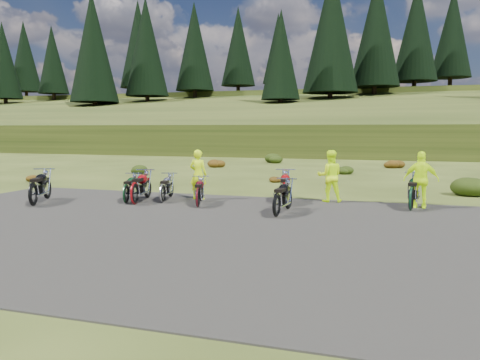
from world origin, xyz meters
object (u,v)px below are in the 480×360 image
(motorcycle_3, at_px, (163,203))
(motorcycle_7, at_px, (411,212))
(motorcycle_0, at_px, (34,207))
(person_middle, at_px, (198,175))

(motorcycle_3, xyz_separation_m, motorcycle_7, (8.35, 0.84, 0.00))
(motorcycle_3, distance_m, motorcycle_7, 8.40)
(motorcycle_0, distance_m, motorcycle_7, 12.53)
(person_middle, bearing_deg, motorcycle_7, -178.32)
(motorcycle_0, height_order, motorcycle_7, motorcycle_0)
(motorcycle_3, height_order, person_middle, person_middle)
(motorcycle_0, bearing_deg, motorcycle_3, -85.45)
(motorcycle_0, xyz_separation_m, motorcycle_7, (12.20, 2.82, 0.00))
(motorcycle_0, xyz_separation_m, person_middle, (4.77, 3.09, 0.92))
(motorcycle_3, xyz_separation_m, person_middle, (0.92, 1.11, 0.92))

